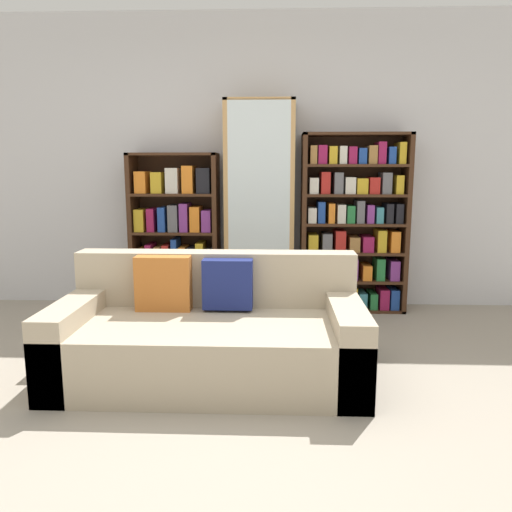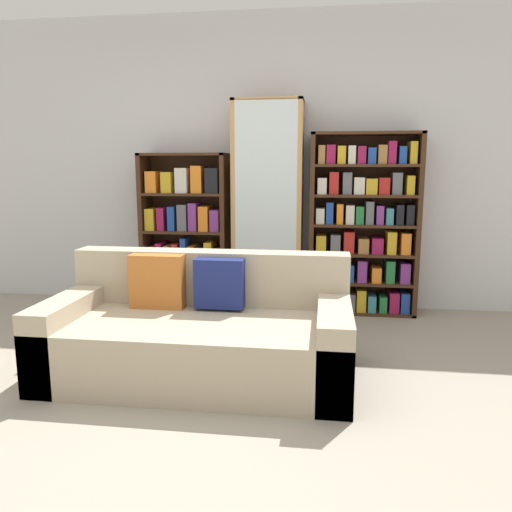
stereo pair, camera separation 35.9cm
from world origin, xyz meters
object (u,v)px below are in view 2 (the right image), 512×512
at_px(wine_bottle, 322,310).
at_px(couch, 200,334).
at_px(display_cabinet, 268,208).
at_px(bookshelf_left, 186,235).
at_px(bookshelf_right, 363,228).

bearing_deg(wine_bottle, couch, -128.04).
bearing_deg(display_cabinet, couch, -99.46).
xyz_separation_m(bookshelf_left, display_cabinet, (0.78, -0.02, 0.26)).
height_order(display_cabinet, bookshelf_right, display_cabinet).
distance_m(display_cabinet, bookshelf_right, 0.87).
xyz_separation_m(bookshelf_left, bookshelf_right, (1.63, -0.00, 0.09)).
bearing_deg(bookshelf_right, couch, -125.45).
relative_size(bookshelf_left, display_cabinet, 0.76).
bearing_deg(bookshelf_left, couch, -71.56).
height_order(bookshelf_left, wine_bottle, bookshelf_left).
bearing_deg(wine_bottle, display_cabinet, 131.62).
bearing_deg(wine_bottle, bookshelf_left, 155.49).
relative_size(display_cabinet, wine_bottle, 4.68).
bearing_deg(display_cabinet, bookshelf_right, 1.05).
bearing_deg(couch, bookshelf_left, 108.44).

